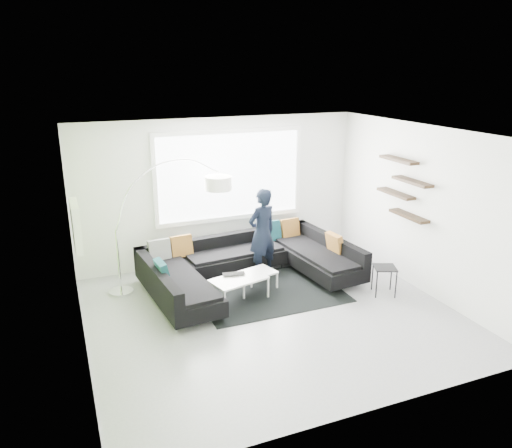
% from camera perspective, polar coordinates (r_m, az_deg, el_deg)
% --- Properties ---
extents(ground, '(5.50, 5.50, 0.00)m').
position_cam_1_polar(ground, '(7.90, 1.80, -10.28)').
color(ground, gray).
rests_on(ground, ground).
extents(room_shell, '(5.54, 5.04, 2.82)m').
position_cam_1_polar(room_shell, '(7.43, 1.55, 2.90)').
color(room_shell, white).
rests_on(room_shell, ground).
extents(sectional_sofa, '(3.74, 2.52, 0.76)m').
position_cam_1_polar(sectional_sofa, '(8.75, -0.58, -4.94)').
color(sectional_sofa, black).
rests_on(sectional_sofa, ground).
extents(rug, '(2.42, 1.76, 0.01)m').
position_cam_1_polar(rug, '(8.61, 1.42, -7.76)').
color(rug, black).
rests_on(rug, ground).
extents(coffee_table, '(1.30, 0.95, 0.38)m').
position_cam_1_polar(coffee_table, '(8.44, -1.08, -6.91)').
color(coffee_table, silver).
rests_on(coffee_table, ground).
extents(arc_lamp, '(2.05, 0.51, 2.22)m').
position_cam_1_polar(arc_lamp, '(8.49, -15.72, -0.79)').
color(arc_lamp, white).
rests_on(arc_lamp, ground).
extents(side_table, '(0.47, 0.47, 0.49)m').
position_cam_1_polar(side_table, '(8.72, 14.41, -6.28)').
color(side_table, black).
rests_on(side_table, ground).
extents(person, '(0.82, 0.73, 1.63)m').
position_cam_1_polar(person, '(9.02, 0.70, -0.99)').
color(person, black).
rests_on(person, ground).
extents(laptop, '(0.45, 0.36, 0.03)m').
position_cam_1_polar(laptop, '(8.27, -2.49, -5.90)').
color(laptop, black).
rests_on(laptop, coffee_table).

